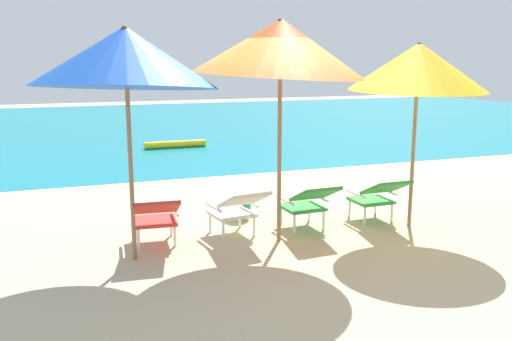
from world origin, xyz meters
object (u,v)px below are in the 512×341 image
lounge_chair_near_right (308,201)px  beach_umbrella_right (418,67)px  swim_buoy (175,144)px  beach_umbrella_center (280,48)px  lounge_chair_far_right (378,195)px  lounge_chair_far_left (156,215)px  beach_umbrella_left (126,57)px  lounge_chair_near_left (238,208)px  beach_ball (239,207)px

lounge_chair_near_right → beach_umbrella_right: bearing=-11.8°
swim_buoy → beach_umbrella_right: beach_umbrella_right is taller
beach_umbrella_center → beach_umbrella_right: 1.95m
lounge_chair_far_right → lounge_chair_far_left: bearing=179.2°
lounge_chair_near_right → beach_umbrella_right: size_ratio=0.36×
beach_umbrella_left → beach_umbrella_right: beach_umbrella_left is taller
lounge_chair_near_right → lounge_chair_far_right: (1.07, -0.00, 0.00)m
lounge_chair_near_right → lounge_chair_near_left: bearing=178.3°
lounge_chair_far_left → lounge_chair_near_right: same height
beach_umbrella_right → lounge_chair_near_right: bearing=168.2°
lounge_chair_far_left → lounge_chair_far_right: bearing=-0.8°
lounge_chair_near_left → beach_umbrella_right: bearing=-7.7°
lounge_chair_far_left → beach_umbrella_right: bearing=-5.6°
beach_umbrella_left → beach_ball: bearing=35.0°
lounge_chair_near_left → lounge_chair_near_right: (0.98, -0.03, 0.00)m
lounge_chair_near_right → beach_ball: lounge_chair_near_right is taller
lounge_chair_near_left → beach_umbrella_center: beach_umbrella_center is taller
beach_umbrella_center → lounge_chair_near_left: bearing=147.1°
lounge_chair_far_left → beach_ball: bearing=31.4°
beach_umbrella_left → beach_ball: (1.65, 1.16, -2.11)m
lounge_chair_far_right → beach_umbrella_right: beach_umbrella_right is taller
beach_umbrella_right → beach_ball: bearing=151.1°
lounge_chair_far_left → lounge_chair_near_left: 1.04m
lounge_chair_near_left → lounge_chair_far_right: (2.05, -0.03, 0.00)m
lounge_chair_far_left → beach_umbrella_center: bearing=-11.4°
lounge_chair_far_left → lounge_chair_far_right: 3.09m
lounge_chair_far_left → beach_umbrella_left: bearing=-132.6°
beach_umbrella_left → lounge_chair_near_right: bearing=7.3°
lounge_chair_near_left → beach_umbrella_right: beach_umbrella_right is taller
beach_umbrella_center → beach_umbrella_right: bearing=-1.0°
beach_umbrella_right → lounge_chair_near_left: bearing=172.3°
beach_umbrella_left → swim_buoy: bearing=74.9°
lounge_chair_near_right → beach_umbrella_left: size_ratio=0.33×
beach_umbrella_left → beach_umbrella_center: size_ratio=0.98×
beach_umbrella_center → beach_ball: beach_umbrella_center is taller
beach_umbrella_left → beach_umbrella_right: 3.74m
swim_buoy → beach_ball: 6.67m
beach_ball → beach_umbrella_center: bearing=-82.5°
lounge_chair_far_right → beach_umbrella_left: 3.90m
lounge_chair_near_right → beach_umbrella_center: size_ratio=0.32×
lounge_chair_near_left → beach_ball: bearing=70.2°
beach_umbrella_right → swim_buoy: bearing=101.8°
lounge_chair_near_right → beach_umbrella_center: 2.08m
lounge_chair_far_left → beach_umbrella_center: size_ratio=0.33×
beach_ball → lounge_chair_near_right: bearing=-51.5°
lounge_chair_near_left → beach_umbrella_center: size_ratio=0.34×
lounge_chair_far_left → lounge_chair_near_right: size_ratio=1.03×
lounge_chair_near_right → beach_umbrella_left: beach_umbrella_left is taller
beach_umbrella_center → beach_umbrella_right: beach_umbrella_center is taller
lounge_chair_near_right → beach_ball: (-0.68, 0.86, -0.24)m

